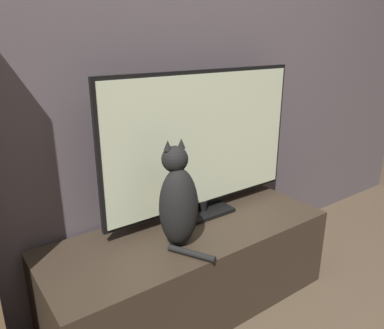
{
  "coord_description": "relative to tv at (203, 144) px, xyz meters",
  "views": [
    {
      "loc": [
        -0.94,
        -0.41,
        1.32
      ],
      "look_at": [
        0.03,
        0.93,
        0.76
      ],
      "focal_mm": 35.0,
      "sensor_mm": 36.0,
      "label": 1
    }
  ],
  "objects": [
    {
      "name": "wall_back",
      "position": [
        -0.17,
        0.2,
        0.49
      ],
      "size": [
        4.8,
        0.05,
        2.6
      ],
      "color": "#564C51",
      "rests_on": "ground_plane"
    },
    {
      "name": "cat",
      "position": [
        -0.28,
        -0.18,
        -0.18
      ],
      "size": [
        0.19,
        0.31,
        0.49
      ],
      "rotation": [
        0.0,
        0.0,
        -0.12
      ],
      "color": "black",
      "rests_on": "tv_stand"
    },
    {
      "name": "tv",
      "position": [
        0.0,
        0.0,
        0.0
      ],
      "size": [
        1.12,
        0.18,
        0.75
      ],
      "color": "black",
      "rests_on": "tv_stand"
    },
    {
      "name": "tv_stand",
      "position": [
        -0.17,
        -0.12,
        -0.6
      ],
      "size": [
        1.43,
        0.55,
        0.43
      ],
      "color": "#33281E",
      "rests_on": "ground_plane"
    }
  ]
}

